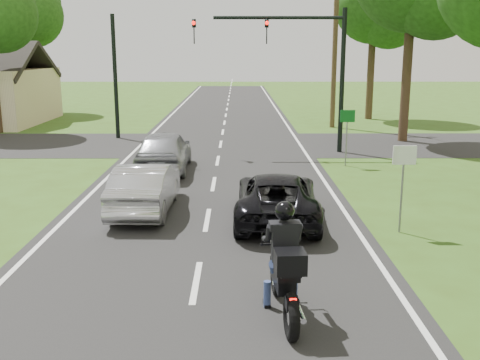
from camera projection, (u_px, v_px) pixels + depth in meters
name	position (u px, v px, depth m)	size (l,w,h in m)	color
ground	(196.00, 282.00, 10.62)	(140.00, 140.00, 0.00)	#334D15
road	(216.00, 171.00, 20.37)	(8.00, 100.00, 0.01)	black
cross_road	(221.00, 144.00, 26.21)	(60.00, 7.00, 0.01)	black
motorcycle_rider	(285.00, 273.00, 9.08)	(0.66, 2.30, 1.98)	black
dark_suv	(277.00, 197.00, 14.39)	(2.04, 4.42, 1.23)	black
silver_sedan	(145.00, 188.00, 15.15)	(1.40, 4.02, 1.32)	#B9B9BE
silver_suv	(164.00, 151.00, 20.23)	(1.77, 4.40, 1.50)	#95979C
traffic_signal	(299.00, 54.00, 23.34)	(6.38, 0.44, 6.00)	black
signal_pole_far	(115.00, 77.00, 27.46)	(0.20, 0.20, 6.00)	black
utility_pole_far	(335.00, 36.00, 30.94)	(1.60, 0.28, 10.00)	brown
sign_white	(404.00, 168.00, 13.19)	(0.55, 0.07, 2.12)	slate
sign_green	(347.00, 124.00, 20.98)	(0.55, 0.07, 2.12)	slate
tree_row_e	(379.00, 8.00, 34.24)	(5.28, 5.12, 9.61)	#332316
tree_left_far	(23.00, 7.00, 37.94)	(5.76, 5.58, 10.14)	#332316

